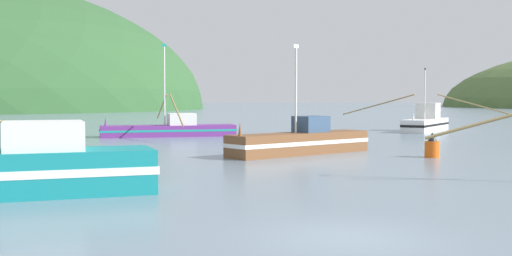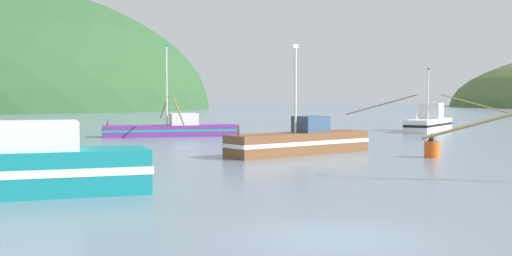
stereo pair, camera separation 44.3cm
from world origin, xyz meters
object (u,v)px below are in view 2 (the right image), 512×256
(fishing_boat_purple, at_px, (172,129))
(channel_buoy, at_px, (432,147))
(fishing_boat_white, at_px, (429,123))
(fishing_boat_brown, at_px, (300,142))

(fishing_boat_purple, bearing_deg, channel_buoy, 117.56)
(fishing_boat_white, bearing_deg, channel_buoy, 15.56)
(channel_buoy, bearing_deg, fishing_boat_white, 70.28)
(fishing_boat_brown, bearing_deg, fishing_boat_purple, -98.91)
(fishing_boat_purple, height_order, fishing_boat_white, fishing_boat_purple)
(fishing_boat_purple, relative_size, channel_buoy, 11.92)
(fishing_boat_purple, height_order, channel_buoy, fishing_boat_purple)
(fishing_boat_white, bearing_deg, fishing_boat_brown, 0.26)
(fishing_boat_brown, xyz_separation_m, channel_buoy, (6.69, -2.60, -0.16))
(fishing_boat_white, relative_size, channel_buoy, 9.93)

